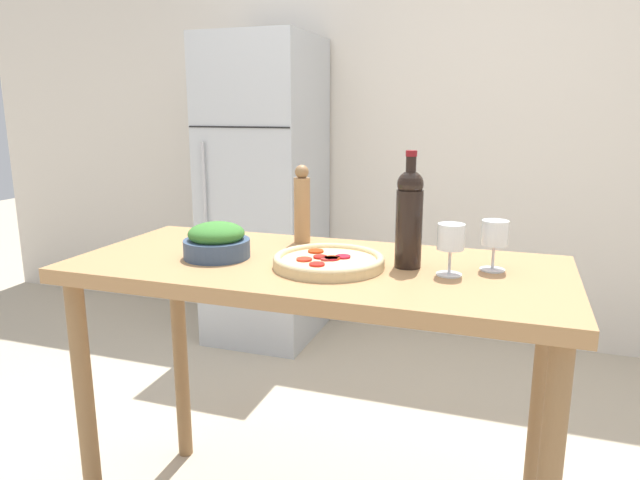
{
  "coord_description": "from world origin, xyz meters",
  "views": [
    {
      "loc": [
        0.54,
        -1.53,
        1.38
      ],
      "look_at": [
        0.0,
        0.03,
        1.0
      ],
      "focal_mm": 32.0,
      "sensor_mm": 36.0,
      "label": 1
    }
  ],
  "objects": [
    {
      "name": "wall_back",
      "position": [
        0.0,
        1.93,
        1.3
      ],
      "size": [
        6.4,
        0.06,
        2.6
      ],
      "color": "silver",
      "rests_on": "ground_plane"
    },
    {
      "name": "wine_glass_far",
      "position": [
        0.5,
        0.08,
        1.04
      ],
      "size": [
        0.07,
        0.07,
        0.14
      ],
      "color": "silver",
      "rests_on": "prep_counter"
    },
    {
      "name": "wine_bottle",
      "position": [
        0.26,
        0.04,
        1.09
      ],
      "size": [
        0.08,
        0.08,
        0.33
      ],
      "color": "black",
      "rests_on": "prep_counter"
    },
    {
      "name": "wine_glass_near",
      "position": [
        0.39,
        -0.01,
        1.04
      ],
      "size": [
        0.07,
        0.07,
        0.14
      ],
      "color": "silver",
      "rests_on": "prep_counter"
    },
    {
      "name": "salad_bowl",
      "position": [
        -0.3,
        -0.05,
        0.99
      ],
      "size": [
        0.2,
        0.2,
        0.11
      ],
      "color": "#384C6B",
      "rests_on": "prep_counter"
    },
    {
      "name": "refrigerator",
      "position": [
        -0.88,
        1.56,
        0.89
      ],
      "size": [
        0.61,
        0.67,
        1.79
      ],
      "color": "#B7BCC1",
      "rests_on": "ground_plane"
    },
    {
      "name": "prep_counter",
      "position": [
        0.0,
        0.0,
        0.82
      ],
      "size": [
        1.44,
        0.64,
        0.94
      ],
      "color": "#A87A4C",
      "rests_on": "ground_plane"
    },
    {
      "name": "homemade_pizza",
      "position": [
        0.05,
        -0.04,
        0.96
      ],
      "size": [
        0.32,
        0.32,
        0.04
      ],
      "color": "#DBC189",
      "rests_on": "prep_counter"
    },
    {
      "name": "pepper_mill",
      "position": [
        -0.13,
        0.23,
        1.07
      ],
      "size": [
        0.05,
        0.05,
        0.26
      ],
      "color": "#AD7F51",
      "rests_on": "prep_counter"
    }
  ]
}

